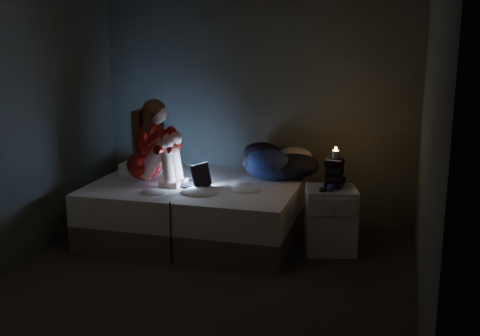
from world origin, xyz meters
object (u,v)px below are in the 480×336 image
at_px(nightstand, 331,220).
at_px(candle, 335,157).
at_px(laptop, 190,173).
at_px(woman, 144,141).
at_px(phone, 321,189).
at_px(bed, 197,209).

bearing_deg(nightstand, candle, 56.85).
xyz_separation_m(laptop, candle, (1.47, 0.11, 0.23)).
bearing_deg(nightstand, woman, 168.61).
bearing_deg(phone, laptop, -173.19).
relative_size(nightstand, candle, 8.10).
relative_size(laptop, nightstand, 0.57).
distance_m(woman, nightstand, 2.08).
bearing_deg(bed, woman, -166.43).
xyz_separation_m(bed, candle, (1.45, -0.02, 0.66)).
relative_size(woman, phone, 6.38).
xyz_separation_m(candle, phone, (-0.11, -0.14, -0.30)).
bearing_deg(nightstand, laptop, 169.25).
bearing_deg(phone, bed, -178.74).
height_order(nightstand, phone, phone).
relative_size(candle, phone, 0.57).
bearing_deg(candle, phone, -128.66).
relative_size(bed, laptop, 5.74).
distance_m(laptop, phone, 1.36).
bearing_deg(bed, candle, -0.86).
bearing_deg(laptop, nightstand, 24.52).
bearing_deg(candle, woman, -176.95).
xyz_separation_m(laptop, nightstand, (1.45, 0.06, -0.39)).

